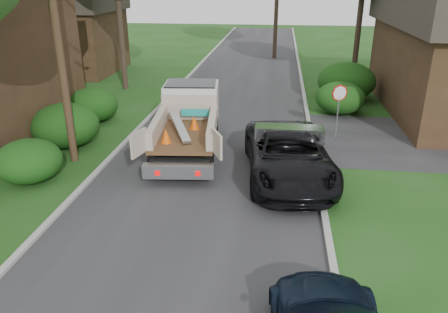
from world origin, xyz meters
The scene contains 14 objects.
ground centered at (0.00, 0.00, 0.00)m, with size 120.00×120.00×0.00m, color #1A4213.
road centered at (0.00, 10.00, 0.00)m, with size 8.00×90.00×0.02m, color #28282B.
curb_left centered at (-4.10, 10.00, 0.06)m, with size 0.20×90.00×0.12m, color #9E9E99.
curb_right centered at (4.10, 10.00, 0.06)m, with size 0.20×90.00×0.12m, color #9E9E99.
stop_sign centered at (5.20, 9.00, 1.78)m, with size 0.71×0.32×2.48m.
utility_pole centered at (-5.48, 4.98, 5.17)m, with size 2.42×1.25×10.00m.
house_left_far centered at (-13.50, 22.00, 3.05)m, with size 7.56×7.56×6.00m.
hedge_left_a centered at (-6.20, 3.00, 0.77)m, with size 2.34×2.34×1.53m, color #143A0D.
hedge_left_b centered at (-6.50, 6.50, 0.94)m, with size 2.86×2.86×1.87m, color #143A0D.
hedge_left_c centered at (-6.80, 10.00, 0.85)m, with size 2.60×2.60×1.70m, color #143A0D.
hedge_right_a centered at (5.80, 13.00, 0.85)m, with size 2.60×2.60×1.70m, color #143A0D.
hedge_right_b centered at (6.50, 16.00, 1.10)m, with size 3.38×3.38×2.21m, color #143A0D.
flatbed_truck centered at (-1.23, 7.26, 1.36)m, with size 3.38×6.82×2.49m.
black_pickup centered at (2.98, 4.50, 0.88)m, with size 2.92×6.33×1.76m, color black.
Camera 1 is at (2.51, -10.30, 6.83)m, focal length 35.00 mm.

